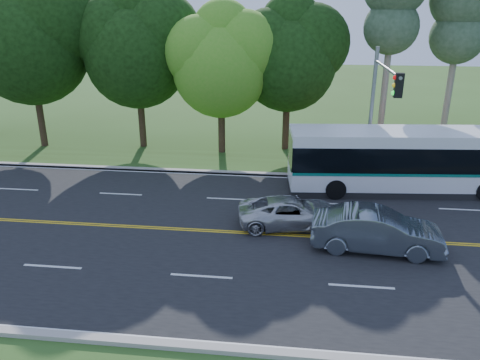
# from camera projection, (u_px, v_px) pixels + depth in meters

# --- Properties ---
(ground) EXTENTS (120.00, 120.00, 0.00)m
(ground) POSITION_uv_depth(u_px,v_px,m) (229.00, 232.00, 19.59)
(ground) COLOR #31511B
(ground) RESTS_ON ground
(road) EXTENTS (60.00, 14.00, 0.02)m
(road) POSITION_uv_depth(u_px,v_px,m) (229.00, 232.00, 19.59)
(road) COLOR black
(road) RESTS_ON ground
(curb_north) EXTENTS (60.00, 0.30, 0.15)m
(curb_north) POSITION_uv_depth(u_px,v_px,m) (247.00, 173.00, 26.21)
(curb_north) COLOR #A9A298
(curb_north) RESTS_ON ground
(curb_south) EXTENTS (60.00, 0.30, 0.15)m
(curb_south) POSITION_uv_depth(u_px,v_px,m) (194.00, 347.00, 12.92)
(curb_south) COLOR #A9A298
(curb_south) RESTS_ON ground
(grass_verge) EXTENTS (60.00, 4.00, 0.10)m
(grass_verge) POSITION_uv_depth(u_px,v_px,m) (250.00, 163.00, 27.94)
(grass_verge) COLOR #31511B
(grass_verge) RESTS_ON ground
(lane_markings) EXTENTS (57.60, 13.82, 0.00)m
(lane_markings) POSITION_uv_depth(u_px,v_px,m) (227.00, 232.00, 19.59)
(lane_markings) COLOR gold
(lane_markings) RESTS_ON road
(tree_row) EXTENTS (44.70, 9.10, 13.84)m
(tree_row) POSITION_uv_depth(u_px,v_px,m) (173.00, 43.00, 29.06)
(tree_row) COLOR black
(tree_row) RESTS_ON ground
(bougainvillea_hedge) EXTENTS (9.50, 2.25, 1.50)m
(bougainvillea_hedge) POSITION_uv_depth(u_px,v_px,m) (376.00, 161.00, 26.13)
(bougainvillea_hedge) COLOR maroon
(bougainvillea_hedge) RESTS_ON ground
(traffic_signal) EXTENTS (0.42, 6.10, 7.00)m
(traffic_signal) POSITION_uv_depth(u_px,v_px,m) (379.00, 100.00, 22.26)
(traffic_signal) COLOR gray
(traffic_signal) RESTS_ON ground
(transit_bus) EXTENTS (12.22, 3.66, 3.15)m
(transit_bus) POSITION_uv_depth(u_px,v_px,m) (410.00, 162.00, 23.38)
(transit_bus) COLOR white
(transit_bus) RESTS_ON road
(sedan) EXTENTS (5.06, 2.11, 1.63)m
(sedan) POSITION_uv_depth(u_px,v_px,m) (377.00, 230.00, 17.90)
(sedan) COLOR slate
(sedan) RESTS_ON road
(suv) EXTENTS (4.73, 2.70, 1.24)m
(suv) POSITION_uv_depth(u_px,v_px,m) (291.00, 212.00, 19.92)
(suv) COLOR silver
(suv) RESTS_ON road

